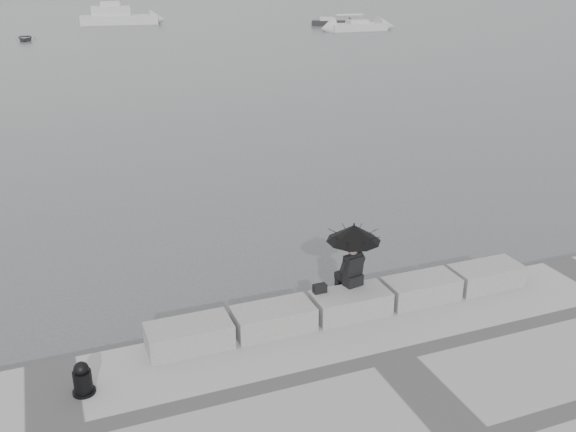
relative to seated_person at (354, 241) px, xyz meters
name	(u,v)px	position (x,y,z in m)	size (l,w,h in m)	color
ground	(340,324)	(-0.19, 0.13, -2.00)	(360.00, 360.00, 0.00)	#424547
stone_block_far_left	(189,336)	(-3.59, -0.32, -1.25)	(1.60, 0.80, 0.50)	slate
stone_block_left	(273,319)	(-1.89, -0.32, -1.25)	(1.60, 0.80, 0.50)	slate
stone_block_centre	(350,303)	(-0.19, -0.32, -1.25)	(1.60, 0.80, 0.50)	slate
stone_block_right	(421,289)	(1.51, -0.32, -1.25)	(1.60, 0.80, 0.50)	slate
stone_block_far_right	(486,276)	(3.21, -0.32, -1.25)	(1.60, 0.80, 0.50)	slate
seated_person	(354,241)	(0.00, 0.00, 0.00)	(1.13, 1.13, 1.39)	black
bag	(320,288)	(-0.78, -0.07, -0.91)	(0.28, 0.16, 0.18)	black
mooring_bollard	(83,380)	(-5.58, -1.05, -1.24)	(0.39, 0.39, 0.62)	black
sailboat_right	(357,26)	(29.38, 57.04, -1.46)	(6.64, 2.66, 12.90)	#B8B8BA
motor_cruiser	(119,17)	(5.22, 75.00, -1.10)	(9.67, 3.97, 4.50)	#B8B8BA
small_motorboat	(332,23)	(29.39, 63.75, -1.68)	(5.29, 3.52, 1.10)	black
dinghy	(25,38)	(-6.03, 60.21, -1.74)	(3.00, 1.27, 0.51)	slate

